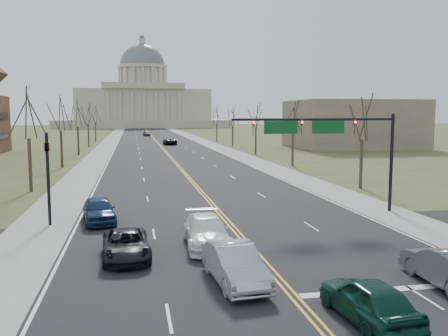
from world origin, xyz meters
name	(u,v)px	position (x,y,z in m)	size (l,w,h in m)	color
ground	(286,288)	(0.00, 0.00, 0.00)	(600.00, 600.00, 0.00)	#454824
road	(156,141)	(0.00, 110.00, 0.01)	(20.00, 380.00, 0.01)	black
cross_road	(251,248)	(0.00, 6.00, 0.01)	(120.00, 14.00, 0.01)	black
sidewalk_left	(110,141)	(-12.00, 110.00, 0.01)	(4.00, 380.00, 0.03)	gray
sidewalk_right	(200,140)	(12.00, 110.00, 0.01)	(4.00, 380.00, 0.03)	gray
center_line	(156,141)	(0.00, 110.00, 0.01)	(0.42, 380.00, 0.01)	gold
edge_line_left	(119,141)	(-9.80, 110.00, 0.01)	(0.15, 380.00, 0.01)	silver
edge_line_right	(192,140)	(9.80, 110.00, 0.01)	(0.15, 380.00, 0.01)	silver
stop_bar	(409,288)	(5.00, -1.00, 0.01)	(9.50, 0.50, 0.01)	silver
capitol	(143,101)	(0.00, 249.91, 14.20)	(90.00, 60.00, 50.00)	#B0A493
signal_mast	(327,134)	(7.45, 13.50, 5.76)	(12.12, 0.44, 7.20)	black
signal_left	(48,168)	(-11.50, 13.50, 3.71)	(0.32, 0.36, 6.00)	black
tree_r_0	(363,121)	(15.50, 24.00, 6.55)	(3.74, 3.74, 8.50)	#31291D
tree_l_0	(28,117)	(-15.50, 28.00, 6.94)	(3.96, 3.96, 9.00)	#31291D
tree_r_1	(293,118)	(15.50, 44.00, 6.55)	(3.74, 3.74, 8.50)	#31291D
tree_l_1	(60,116)	(-15.50, 48.00, 6.94)	(3.96, 3.96, 9.00)	#31291D
tree_r_2	(256,117)	(15.50, 64.00, 6.55)	(3.74, 3.74, 8.50)	#31291D
tree_l_2	(77,115)	(-15.50, 68.00, 6.94)	(3.96, 3.96, 9.00)	#31291D
tree_r_3	(233,117)	(15.50, 84.00, 6.55)	(3.74, 3.74, 8.50)	#31291D
tree_l_3	(88,115)	(-15.50, 88.00, 6.94)	(3.96, 3.96, 9.00)	#31291D
tree_r_4	(217,116)	(15.50, 104.00, 6.55)	(3.74, 3.74, 8.50)	#31291D
tree_l_4	(95,115)	(-15.50, 108.00, 6.94)	(3.96, 3.96, 9.00)	#31291D
bldg_right_mass	(353,124)	(40.00, 76.00, 5.00)	(25.00, 20.00, 10.00)	#6D5B4D
car_nb_inner_lead	(369,300)	(1.78, -3.61, 0.79)	(1.84, 4.58, 1.56)	#0C3528
car_nb_outer_lead	(448,267)	(6.71, -1.06, 0.83)	(1.73, 4.97, 1.64)	#55595E
car_sb_inner_lead	(235,264)	(-1.98, 0.93, 0.84)	(1.76, 5.04, 1.66)	#A5A8AD
car_sb_outer_lead	(126,245)	(-6.57, 5.39, 0.70)	(2.28, 4.95, 1.38)	black
car_sb_inner_second	(207,231)	(-2.28, 6.76, 0.83)	(2.29, 5.65, 1.64)	white
car_sb_outer_second	(99,210)	(-8.43, 13.78, 0.85)	(1.97, 4.90, 1.67)	navy
car_far_nb	(170,141)	(2.32, 92.68, 0.83)	(2.73, 5.92, 1.64)	black
car_far_sb	(147,133)	(-1.70, 137.29, 0.85)	(1.97, 4.90, 1.67)	#44474B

